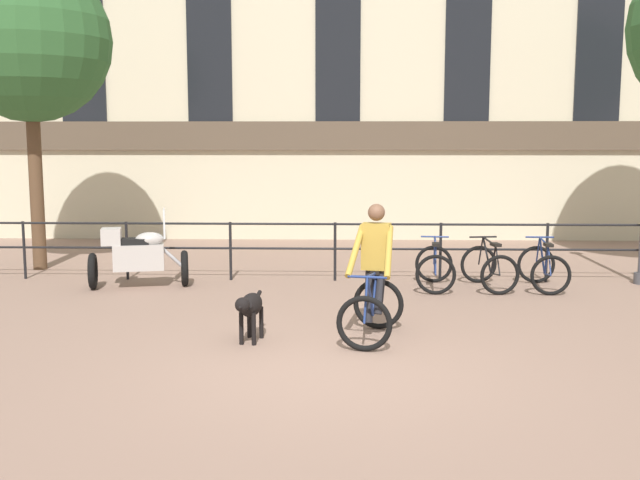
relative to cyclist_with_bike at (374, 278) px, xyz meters
The scene contains 10 objects.
ground_plane 1.66m from the cyclist_with_bike, 111.23° to the right, with size 60.00×60.00×0.00m, color #8E7060.
canal_railing 3.87m from the cyclist_with_bike, 97.91° to the left, with size 15.05×0.05×1.05m.
building_facade 10.50m from the cyclist_with_bike, 93.17° to the left, with size 18.00×0.72×9.94m.
cyclist_with_bike is the anchor object (origin of this frame).
dog 1.61m from the cyclist_with_bike, 168.45° to the right, with size 0.33×0.90×0.64m.
parked_motorcycle 4.97m from the cyclist_with_bike, 141.45° to the left, with size 1.74×0.97×1.35m.
parked_bicycle_near_lamp 3.41m from the cyclist_with_bike, 69.81° to the left, with size 0.76×1.17×0.86m.
parked_bicycle_mid_left 3.82m from the cyclist_with_bike, 56.76° to the left, with size 0.82×1.20×0.86m.
parked_bicycle_mid_right 4.38m from the cyclist_with_bike, 46.70° to the left, with size 0.69×1.13×0.86m.
tree_canalside_left 8.72m from the cyclist_with_bike, 142.38° to the left, with size 3.06×3.06×5.88m.
Camera 1 is at (0.14, -8.00, 2.52)m, focal length 42.00 mm.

